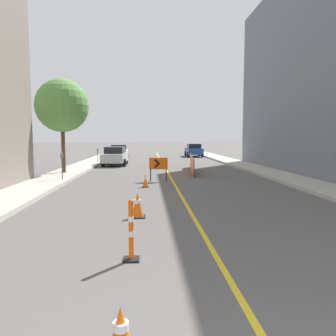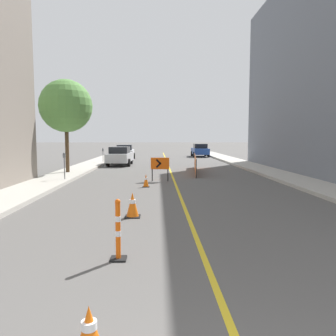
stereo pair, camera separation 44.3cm
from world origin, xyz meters
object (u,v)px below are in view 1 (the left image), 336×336
Objects in this scene: traffic_cone_second at (138,205)px; traffic_cone_third at (145,181)px; arrow_barricade_primary at (158,165)px; parked_car_curb_mid at (119,152)px; parking_meter_near_curb at (62,161)px; parked_car_curb_near at (115,156)px; street_tree_left_near at (62,106)px; delineator_post_front at (131,234)px; parked_car_curb_far at (194,150)px; traffic_cone_nearest at (121,334)px; parking_meter_far_curb at (98,152)px.

traffic_cone_third is at bearing 88.08° from traffic_cone_second.
arrow_barricade_primary is 0.30× the size of parked_car_curb_mid.
traffic_cone_third is 0.45× the size of parking_meter_near_curb.
traffic_cone_third is at bearing -74.89° from parked_car_curb_near.
street_tree_left_near is at bearing 102.71° from parking_meter_near_curb.
parked_car_curb_near is 3.09× the size of parking_meter_near_curb.
arrow_barricade_primary is 5.11m from parking_meter_near_curb.
delineator_post_front is at bearing -91.34° from traffic_cone_third.
parked_car_curb_far is (8.73, 5.10, 0.00)m from parked_car_curb_mid.
traffic_cone_second is 5.96m from traffic_cone_third.
parked_car_curb_far is 24.89m from parking_meter_near_curb.
arrow_barricade_primary is at bearing 86.46° from traffic_cone_nearest.
traffic_cone_second is 31.09m from parked_car_curb_far.
parked_car_curb_mid is (-0.27, 7.06, 0.00)m from parked_car_curb_near.
traffic_cone_second is 8.09m from arrow_barricade_primary.
parked_car_curb_far is 3.51× the size of parking_meter_far_curb.
delineator_post_front is (-0.03, 2.89, 0.23)m from traffic_cone_nearest.
parked_car_curb_near is at bearing 80.51° from parking_meter_near_curb.
parking_meter_far_curb is at bearing 135.66° from parked_car_curb_near.
traffic_cone_nearest is 0.49× the size of parking_meter_far_curb.
traffic_cone_second is 0.62× the size of delineator_post_front.
parked_car_curb_far reaches higher than traffic_cone_third.
street_tree_left_near is (-0.81, 3.59, 3.18)m from parking_meter_near_curb.
street_tree_left_near reaches higher than traffic_cone_second.
parking_meter_far_curb is (-4.21, 26.60, 0.75)m from traffic_cone_nearest.
parked_car_curb_mid reaches higher than arrow_barricade_primary.
parked_car_curb_mid is 14.63m from street_tree_left_near.
parked_car_curb_near is 8.21m from street_tree_left_near.
arrow_barricade_primary is at bearing 2.46° from parking_meter_near_curb.
parking_meter_far_curb is at bearing 100.00° from delineator_post_front.
parked_car_curb_far is (6.02, 30.50, 0.43)m from traffic_cone_second.
street_tree_left_near is at bearing -107.23° from parked_car_curb_near.
parking_meter_near_curb is at bearing -114.36° from parked_car_curb_far.
parked_car_curb_far is (6.05, 33.95, 0.28)m from delineator_post_front.
parked_car_curb_mid is 5.36m from parking_meter_far_curb.
traffic_cone_nearest is 26.94m from parking_meter_far_curb.
delineator_post_front is 11.52m from arrow_barricade_primary.
street_tree_left_near is (-5.01, 11.39, 3.98)m from traffic_cone_second.
traffic_cone_third is 19.66m from parked_car_curb_mid.
parked_car_curb_near is 1.02× the size of parked_car_curb_far.
parked_car_curb_near is at bearing 111.66° from arrow_barricade_primary.
parked_car_curb_mid is at bearing 105.46° from arrow_barricade_primary.
traffic_cone_nearest is 6.34m from traffic_cone_second.
arrow_barricade_primary is (0.89, 14.36, 0.62)m from traffic_cone_nearest.
traffic_cone_nearest is at bearing -74.20° from street_tree_left_near.
traffic_cone_second is at bearing -66.27° from street_tree_left_near.
parked_car_curb_near is 3.58× the size of parking_meter_far_curb.
parked_car_curb_far is at bearing 80.72° from traffic_cone_nearest.
traffic_cone_third is at bearing -103.46° from parked_car_curb_far.
parked_car_curb_mid is at bearing 73.81° from parking_meter_far_curb.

